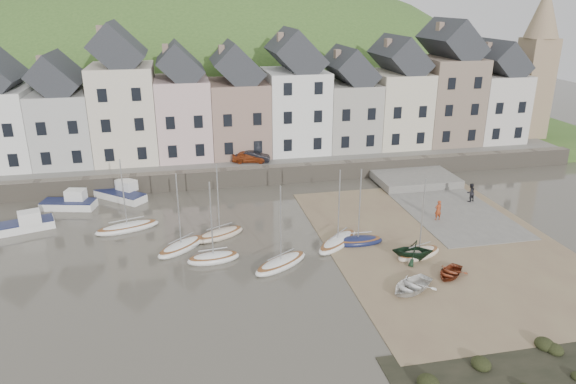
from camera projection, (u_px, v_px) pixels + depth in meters
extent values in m
plane|color=#484439|center=(305.00, 258.00, 38.89)|extent=(160.00, 160.00, 0.00)
cube|color=#395B24|center=(247.00, 140.00, 68.03)|extent=(90.00, 30.00, 1.50)
cube|color=slate|center=(261.00, 159.00, 57.19)|extent=(70.00, 7.00, 0.10)
cube|color=slate|center=(266.00, 175.00, 54.20)|extent=(70.00, 1.20, 1.80)
cube|color=#7B624B|center=(442.00, 244.00, 40.99)|extent=(18.00, 26.00, 0.06)
cube|color=slate|center=(441.00, 203.00, 49.10)|extent=(8.00, 18.00, 0.12)
ellipsoid|color=#395B24|center=(203.00, 201.00, 99.27)|extent=(134.40, 84.00, 84.00)
cube|color=white|center=(4.00, 128.00, 54.05)|extent=(6.00, 8.00, 8.00)
cube|color=#B7B7B2|center=(66.00, 127.00, 55.28)|extent=(5.80, 8.00, 7.50)
cube|color=gray|center=(41.00, 63.00, 52.69)|extent=(0.60, 0.90, 1.40)
cube|color=beige|center=(125.00, 113.00, 56.02)|extent=(6.40, 8.00, 10.00)
cube|color=gray|center=(100.00, 33.00, 52.87)|extent=(0.60, 0.90, 1.40)
cube|color=beige|center=(184.00, 118.00, 57.44)|extent=(5.60, 8.00, 8.50)
cube|color=gray|center=(165.00, 51.00, 54.73)|extent=(0.60, 0.90, 1.40)
cube|color=gray|center=(238.00, 117.00, 58.67)|extent=(6.20, 8.00, 8.00)
cube|color=gray|center=(222.00, 52.00, 55.91)|extent=(0.60, 0.90, 1.40)
cube|color=white|center=(295.00, 111.00, 59.73)|extent=(6.60, 8.00, 9.00)
cube|color=gray|center=(280.00, 39.00, 56.71)|extent=(0.60, 0.90, 1.40)
cube|color=#A7A398|center=(347.00, 115.00, 61.19)|extent=(5.80, 8.00, 7.50)
cube|color=gray|center=(337.00, 56.00, 58.61)|extent=(0.60, 0.90, 1.40)
cube|color=beige|center=(396.00, 108.00, 62.16)|extent=(6.00, 8.00, 8.50)
cube|color=gray|center=(388.00, 45.00, 59.36)|extent=(0.60, 0.90, 1.40)
cube|color=#836F5E|center=(445.00, 100.00, 63.10)|extent=(6.40, 8.00, 10.00)
cube|color=gray|center=(440.00, 28.00, 59.95)|extent=(0.60, 0.90, 1.40)
cube|color=silver|center=(491.00, 106.00, 64.62)|extent=(5.80, 8.00, 8.00)
cube|color=gray|center=(487.00, 48.00, 61.95)|extent=(0.60, 0.90, 1.40)
cube|color=#997F60|center=(533.00, 89.00, 64.97)|extent=(3.50, 3.50, 12.00)
cone|color=#997F60|center=(545.00, 11.00, 61.85)|extent=(4.00, 4.00, 6.00)
ellipsoid|color=white|center=(127.00, 228.00, 43.44)|extent=(5.42, 2.94, 0.84)
ellipsoid|color=brown|center=(127.00, 225.00, 43.36)|extent=(4.98, 2.69, 0.20)
cylinder|color=#B2B5B7|center=(123.00, 193.00, 42.36)|extent=(0.10, 0.10, 5.60)
cylinder|color=#B2B5B7|center=(126.00, 220.00, 43.18)|extent=(2.76, 0.91, 0.08)
ellipsoid|color=white|center=(181.00, 247.00, 40.07)|extent=(4.33, 4.12, 0.84)
ellipsoid|color=brown|center=(181.00, 245.00, 39.99)|extent=(3.97, 3.78, 0.20)
cylinder|color=#B2B5B7|center=(178.00, 209.00, 39.00)|extent=(0.10, 0.10, 5.60)
cylinder|color=#B2B5B7|center=(181.00, 238.00, 39.81)|extent=(1.88, 1.72, 0.08)
ellipsoid|color=beige|center=(220.00, 235.00, 42.17)|extent=(4.51, 3.26, 0.84)
ellipsoid|color=brown|center=(220.00, 232.00, 42.09)|extent=(4.14, 2.98, 0.20)
cylinder|color=#B2B5B7|center=(218.00, 199.00, 41.10)|extent=(0.10, 0.10, 5.60)
cylinder|color=#B2B5B7|center=(219.00, 226.00, 41.91)|extent=(2.15, 1.13, 0.08)
ellipsoid|color=white|center=(213.00, 259.00, 38.34)|extent=(3.98, 1.92, 0.84)
ellipsoid|color=brown|center=(213.00, 256.00, 38.26)|extent=(3.66, 1.75, 0.20)
cylinder|color=#B2B5B7|center=(211.00, 219.00, 37.26)|extent=(0.10, 0.10, 5.60)
cylinder|color=#B2B5B7|center=(213.00, 249.00, 38.08)|extent=(2.10, 0.32, 0.08)
ellipsoid|color=white|center=(281.00, 264.00, 37.56)|extent=(4.82, 3.88, 0.84)
ellipsoid|color=brown|center=(281.00, 261.00, 37.49)|extent=(4.43, 3.55, 0.20)
cylinder|color=#B2B5B7|center=(281.00, 224.00, 36.49)|extent=(0.10, 0.10, 5.60)
cylinder|color=#B2B5B7|center=(281.00, 254.00, 37.31)|extent=(2.24, 1.51, 0.08)
ellipsoid|color=#151C43|center=(358.00, 242.00, 41.01)|extent=(3.99, 1.57, 0.84)
ellipsoid|color=brown|center=(358.00, 239.00, 40.93)|extent=(3.67, 1.43, 0.20)
cylinder|color=#B2B5B7|center=(360.00, 204.00, 39.94)|extent=(0.10, 0.10, 5.60)
cylinder|color=#B2B5B7|center=(358.00, 233.00, 40.75)|extent=(2.18, 0.12, 0.08)
ellipsoid|color=white|center=(338.00, 242.00, 40.87)|extent=(4.70, 4.55, 0.84)
ellipsoid|color=brown|center=(338.00, 240.00, 40.80)|extent=(4.31, 4.17, 0.20)
cylinder|color=#B2B5B7|center=(339.00, 205.00, 39.80)|extent=(0.10, 0.10, 5.60)
cylinder|color=#B2B5B7|center=(338.00, 234.00, 40.61)|extent=(2.07, 1.96, 0.08)
ellipsoid|color=beige|center=(419.00, 254.00, 39.00)|extent=(4.12, 2.66, 0.84)
ellipsoid|color=brown|center=(419.00, 251.00, 38.92)|extent=(3.79, 2.42, 0.20)
cylinder|color=#B2B5B7|center=(422.00, 215.00, 37.93)|extent=(0.10, 0.10, 5.60)
cylinder|color=#B2B5B7|center=(420.00, 245.00, 38.74)|extent=(2.03, 0.76, 0.08)
cube|color=white|center=(69.00, 205.00, 47.86)|extent=(5.03, 2.78, 0.70)
cube|color=#151C43|center=(68.00, 201.00, 47.73)|extent=(4.95, 2.80, 0.08)
cube|color=white|center=(76.00, 195.00, 47.86)|extent=(1.90, 1.56, 1.00)
cube|color=white|center=(23.00, 226.00, 43.35)|extent=(5.08, 3.04, 0.70)
cube|color=#151C43|center=(22.00, 222.00, 43.22)|extent=(5.00, 3.06, 0.08)
cube|color=white|center=(29.00, 217.00, 42.99)|extent=(1.96, 1.64, 1.00)
cube|color=white|center=(120.00, 196.00, 50.05)|extent=(5.14, 4.83, 0.70)
cube|color=#151C43|center=(120.00, 192.00, 49.92)|extent=(5.09, 4.79, 0.08)
cube|color=white|center=(126.00, 185.00, 50.36)|extent=(2.20, 2.14, 1.00)
imported|color=white|center=(411.00, 286.00, 34.30)|extent=(4.21, 3.84, 0.71)
imported|color=black|center=(413.00, 250.00, 38.22)|extent=(3.46, 3.17, 1.54)
imported|color=brown|center=(450.00, 273.00, 36.10)|extent=(3.28, 3.20, 0.56)
imported|color=#9A3B1C|center=(438.00, 210.00, 44.93)|extent=(0.70, 0.51, 1.77)
imported|color=black|center=(471.00, 192.00, 49.02)|extent=(1.01, 0.88, 1.76)
imported|color=#933815|center=(249.00, 157.00, 55.78)|extent=(3.87, 2.13, 1.25)
imported|color=black|center=(253.00, 157.00, 55.85)|extent=(3.82, 2.20, 1.19)
cube|color=black|center=(528.00, 377.00, 26.64)|extent=(14.00, 6.00, 0.05)
ellipsoid|color=black|center=(555.00, 349.00, 28.46)|extent=(0.90, 0.99, 0.59)
ellipsoid|color=black|center=(481.00, 364.00, 27.30)|extent=(1.01, 1.11, 0.66)
ellipsoid|color=black|center=(428.00, 383.00, 25.93)|extent=(1.11, 1.22, 0.72)
ellipsoid|color=black|center=(545.00, 344.00, 28.84)|extent=(1.03, 1.13, 0.67)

